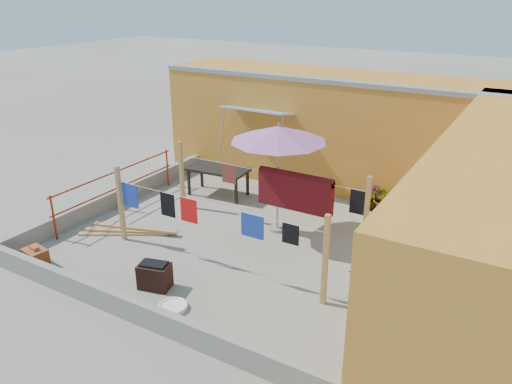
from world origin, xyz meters
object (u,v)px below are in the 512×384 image
(water_jug_a, at_px, (386,242))
(patio_umbrella, at_px, (279,135))
(brick_stack, at_px, (36,257))
(white_basin, at_px, (173,307))
(plant_back_a, at_px, (383,199))
(outdoor_table, at_px, (218,171))
(green_hose, at_px, (442,223))
(brazier, at_px, (155,275))
(water_jug_b, at_px, (402,232))

(water_jug_a, bearing_deg, patio_umbrella, -170.01)
(brick_stack, height_order, white_basin, brick_stack)
(water_jug_a, bearing_deg, plant_back_a, 109.73)
(water_jug_a, relative_size, plant_back_a, 0.48)
(outdoor_table, bearing_deg, patio_umbrella, -24.02)
(brick_stack, relative_size, green_hose, 1.14)
(patio_umbrella, height_order, outdoor_table, patio_umbrella)
(brick_stack, xyz_separation_m, white_basin, (3.48, 0.24, -0.14))
(brick_stack, xyz_separation_m, plant_back_a, (5.43, 6.40, 0.17))
(brick_stack, distance_m, green_hose, 9.45)
(brick_stack, bearing_deg, white_basin, 3.87)
(outdoor_table, relative_size, brick_stack, 3.21)
(brazier, xyz_separation_m, water_jug_b, (3.56, 4.55, -0.11))
(water_jug_a, xyz_separation_m, water_jug_b, (0.18, 0.68, -0.00))
(patio_umbrella, height_order, white_basin, patio_umbrella)
(green_hose, bearing_deg, patio_umbrella, -145.17)
(water_jug_a, bearing_deg, white_basin, -121.71)
(plant_back_a, bearing_deg, water_jug_b, -54.99)
(outdoor_table, xyz_separation_m, water_jug_a, (5.01, -0.66, -0.57))
(water_jug_b, bearing_deg, white_basin, -119.61)
(white_basin, height_order, plant_back_a, plant_back_a)
(water_jug_b, distance_m, plant_back_a, 1.51)
(white_basin, xyz_separation_m, water_jug_a, (2.63, 4.26, 0.10))
(brick_stack, relative_size, water_jug_a, 1.61)
(outdoor_table, distance_m, water_jug_b, 5.22)
(brick_stack, distance_m, brazier, 2.80)
(outdoor_table, height_order, white_basin, outdoor_table)
(brick_stack, bearing_deg, water_jug_b, 39.44)
(patio_umbrella, distance_m, white_basin, 4.47)
(brick_stack, xyz_separation_m, green_hose, (6.96, 6.40, -0.16))
(patio_umbrella, distance_m, water_jug_b, 3.69)
(water_jug_b, bearing_deg, water_jug_a, -104.50)
(patio_umbrella, xyz_separation_m, water_jug_a, (2.54, 0.45, -2.23))
(patio_umbrella, bearing_deg, water_jug_a, 9.99)
(white_basin, height_order, green_hose, white_basin)
(green_hose, height_order, plant_back_a, plant_back_a)
(outdoor_table, relative_size, white_basin, 3.26)
(brazier, bearing_deg, white_basin, -27.39)
(outdoor_table, bearing_deg, plant_back_a, 16.08)
(brazier, distance_m, white_basin, 0.88)
(outdoor_table, height_order, water_jug_b, outdoor_table)
(outdoor_table, xyz_separation_m, brazier, (1.63, -4.52, -0.46))
(white_basin, bearing_deg, brazier, 152.61)
(outdoor_table, bearing_deg, water_jug_b, 0.24)
(brick_stack, bearing_deg, outdoor_table, 77.95)
(patio_umbrella, bearing_deg, plant_back_a, 51.74)
(white_basin, bearing_deg, patio_umbrella, 88.60)
(brick_stack, bearing_deg, green_hose, 42.61)
(white_basin, bearing_deg, water_jug_a, 58.29)
(white_basin, relative_size, water_jug_a, 1.58)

